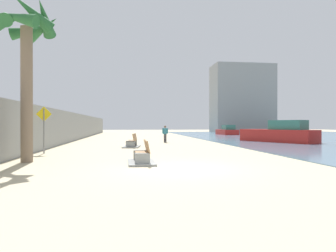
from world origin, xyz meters
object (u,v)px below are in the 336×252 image
Objects in this scene: boat_far_left at (227,131)px; boat_outer at (279,134)px; person_walking at (165,133)px; bench_near at (142,158)px; palm_tree at (26,40)px; bench_far at (132,144)px; pedestrian_sign at (44,124)px.

boat_outer is (-1.69, -19.21, 0.19)m from boat_far_left.
boat_far_left reaches higher than person_walking.
boat_far_left is at bearing 65.32° from bench_near.
bench_far is at bearing 59.58° from palm_tree.
palm_tree is 15.64m from person_walking.
person_walking is (2.69, 13.97, 0.64)m from bench_near.
boat_outer is (10.33, -1.17, -0.09)m from person_walking.
pedestrian_sign reaches higher than boat_outer.
boat_far_left is 19.28m from boat_outer.
boat_outer is at bearing -95.02° from boat_far_left.
boat_outer is 19.94m from pedestrian_sign.
person_walking is at bearing 48.53° from pedestrian_sign.
boat_far_left reaches higher than bench_far.
pedestrian_sign is (-0.36, 3.90, -3.64)m from palm_tree.
bench_near is 7.37m from pedestrian_sign.
bench_near is at bearing -87.79° from bench_far.
person_walking is (7.62, 12.93, -4.40)m from palm_tree.
bench_near is 0.30× the size of boat_outer.
pedestrian_sign is (-5.29, 4.94, 1.41)m from bench_near.
palm_tree is 2.65× the size of pedestrian_sign.
bench_far is 1.46× the size of person_walking.
boat_far_left is (14.71, 32.00, 0.37)m from bench_near.
boat_outer reaches higher than bench_near.
bench_far is at bearing -123.02° from boat_far_left.
boat_outer is at bearing -6.48° from person_walking.
boat_far_left is (19.64, 30.97, -4.68)m from palm_tree.
bench_far is 27.62m from boat_far_left.
bench_far is 6.47m from pedestrian_sign.
bench_near is at bearing -114.68° from boat_far_left.
pedestrian_sign reaches higher than person_walking.
boat_outer is at bearing 16.46° from bench_far.
bench_near is 8.86m from bench_far.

